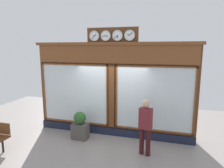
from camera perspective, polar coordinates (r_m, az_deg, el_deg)
The scene contains 4 objects.
shop_facade at distance 7.19m, azimuth 0.27°, elevation -1.45°, with size 5.82×0.42×3.82m.
pedestrian at distance 6.06m, azimuth 9.45°, elevation -11.39°, with size 0.40×0.30×1.69m.
planter_box at distance 7.31m, azimuth -9.00°, elevation -13.05°, with size 0.56×0.36×0.55m, color #4C4742.
planter_shrub at distance 7.13m, azimuth -9.11°, elevation -9.44°, with size 0.43×0.43×0.43m, color #285623.
Camera 1 is at (-1.90, 6.65, 3.15)m, focal length 32.25 mm.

